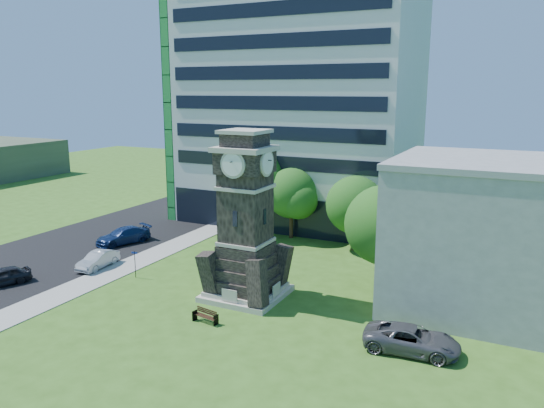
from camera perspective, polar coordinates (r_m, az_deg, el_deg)
The scene contains 16 objects.
ground at distance 39.68m, azimuth -8.02°, elevation -10.02°, with size 160.00×160.00×0.00m, color #335A19.
sidewalk at distance 48.88m, azimuth -14.01°, elevation -5.91°, with size 3.00×70.00×0.06m, color gray.
street at distance 54.59m, azimuth -20.88°, elevation -4.48°, with size 14.00×80.00×0.02m, color black.
clock_tower at distance 38.12m, azimuth -2.83°, elevation -2.47°, with size 5.40×5.40×12.22m.
office_tall at distance 61.04m, azimuth 2.96°, elevation 11.54°, with size 26.20×15.11×28.60m.
office_low at distance 39.44m, azimuth 23.96°, elevation -3.14°, with size 15.20×12.20×10.40m.
car_street_south at distance 46.57m, azimuth -27.01°, elevation -6.96°, with size 1.66×4.14×1.41m, color black.
car_street_mid at distance 47.83m, azimuth -18.22°, elevation -5.74°, with size 1.47×4.22×1.39m, color #999DA0.
car_street_north at distance 54.46m, azimuth -15.71°, elevation -3.30°, with size 2.22×5.45×1.58m, color navy.
car_east_lot at distance 32.68m, azimuth 14.80°, elevation -13.91°, with size 2.54×5.51×1.53m, color #4F4E54.
park_bench at distance 35.65m, azimuth -7.14°, elevation -11.80°, with size 1.75×0.47×0.90m.
street_sign at distance 44.32m, azimuth -14.53°, elevation -5.97°, with size 0.54×0.05×2.24m.
tree_nw at distance 55.34m, azimuth -2.28°, elevation 2.51°, with size 7.77×7.06×9.37m.
tree_nc at distance 53.54m, azimuth 2.17°, elevation 0.96°, with size 5.62×5.11×7.24m.
tree_ne at distance 50.07m, azimuth 8.99°, elevation -0.30°, with size 6.02×5.47×7.12m.
tree_east at distance 40.66m, azimuth 12.13°, elevation -2.50°, with size 6.66×6.05×8.02m.
Camera 1 is at (20.95, -30.21, 14.94)m, focal length 35.00 mm.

